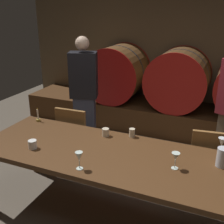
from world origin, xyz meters
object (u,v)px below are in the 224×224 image
wine_glass_center_left (176,157)px  cup_center_left (106,132)px  guest_left (84,94)px  chair_left (75,136)px  candle_left (38,118)px  wine_glass_far_left (79,157)px  cup_far_left (33,144)px  dining_table (115,160)px  wine_glass_center_right (222,142)px  pitcher (223,157)px  wine_barrel_left (118,73)px  chair_right (209,162)px  wine_barrel_center (178,79)px  cup_center_right (132,133)px

wine_glass_center_left → cup_center_left: wine_glass_center_left is taller
guest_left → wine_glass_center_left: size_ratio=11.17×
chair_left → guest_left: size_ratio=0.53×
guest_left → candle_left: (-0.15, -0.88, -0.05)m
wine_glass_far_left → cup_far_left: (-0.60, 0.14, -0.07)m
dining_table → cup_center_left: (-0.24, 0.32, 0.10)m
dining_table → wine_glass_center_right: 1.00m
pitcher → wine_glass_far_left: size_ratio=1.08×
cup_far_left → cup_center_left: size_ratio=1.00×
wine_barrel_left → chair_right: bearing=-44.7°
chair_right → candle_left: (-1.95, -0.30, 0.31)m
wine_glass_center_left → cup_center_left: bearing=156.7°
pitcher → wine_glass_center_left: (-0.36, -0.20, 0.02)m
wine_barrel_center → candle_left: (-1.26, -2.05, -0.12)m
wine_barrel_left → candle_left: 2.06m
wine_barrel_center → cup_center_right: (-0.09, -2.01, -0.12)m
dining_table → pitcher: 0.95m
pitcher → candle_left: bearing=174.5°
cup_center_left → cup_center_right: bearing=18.6°
wine_glass_center_left → wine_barrel_left: bearing=121.9°
wine_glass_center_right → cup_center_right: size_ratio=1.70×
guest_left → wine_barrel_left: bearing=-111.9°
pitcher → wine_glass_center_left: size_ratio=1.15×
wine_glass_far_left → cup_center_left: bearing=95.3°
chair_right → cup_far_left: size_ratio=10.49×
wine_glass_center_right → cup_far_left: 1.79m
chair_left → chair_right: 1.63m
candle_left → wine_glass_far_left: size_ratio=1.09×
dining_table → pitcher: pitcher is taller
chair_left → pitcher: bearing=161.9°
wine_barrel_left → chair_left: bearing=-85.6°
wine_barrel_center → wine_glass_far_left: 2.78m
wine_glass_far_left → cup_center_right: 0.79m
dining_table → guest_left: bearing=128.8°
wine_barrel_center → chair_right: size_ratio=1.11×
wine_barrel_left → pitcher: 2.93m
candle_left → cup_center_right: (1.17, 0.04, 0.00)m
chair_left → guest_left: (-0.18, 0.58, 0.36)m
guest_left → pitcher: 2.20m
guest_left → wine_glass_center_left: (1.56, -1.27, 0.01)m
wine_glass_center_right → dining_table: bearing=-155.5°
chair_left → cup_far_left: bearing=90.9°
cup_center_left → wine_barrel_left: bearing=108.9°
wine_barrel_center → wine_glass_far_left: wine_barrel_center is taller
wine_glass_center_left → cup_center_left: size_ratio=1.77×
chair_left → wine_glass_center_right: bearing=169.2°
chair_left → candle_left: (-0.32, -0.29, 0.31)m
chair_left → wine_glass_center_left: 1.59m
chair_right → wine_barrel_center: bearing=-75.9°
wine_barrel_left → wine_glass_center_left: 2.88m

